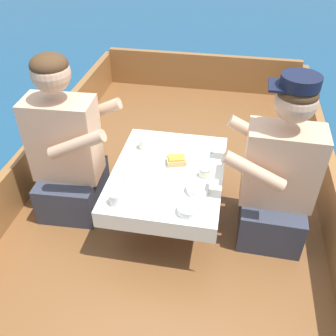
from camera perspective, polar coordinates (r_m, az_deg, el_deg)
name	(u,v)px	position (r m, az deg, el deg)	size (l,w,h in m)	color
ground_plane	(170,233)	(2.68, 0.32, -9.84)	(60.00, 60.00, 0.00)	navy
boat_deck	(170,220)	(2.59, 0.33, -8.00)	(2.05, 3.77, 0.24)	brown
gunwale_port	(26,172)	(2.72, -20.81, -0.61)	(0.06, 3.77, 0.32)	#936033
gunwale_starboard	(333,209)	(2.48, 23.83, -5.74)	(0.06, 3.77, 0.32)	#936033
bow_coaming	(202,72)	(3.97, 5.22, 14.41)	(1.93, 0.06, 0.36)	#936033
cockpit_table	(168,176)	(2.22, 0.00, -1.16)	(0.65, 0.84, 0.37)	#B2B2B7
person_port	(67,152)	(2.35, -15.11, 2.38)	(0.54, 0.46, 1.03)	#333847
person_starboard	(278,178)	(2.18, 16.36, -1.41)	(0.53, 0.45, 1.02)	#333847
plate_sandwich	(176,164)	(2.25, 1.25, 0.62)	(0.17, 0.17, 0.01)	silver
plate_bread	(139,171)	(2.20, -4.48, -0.45)	(0.21, 0.21, 0.01)	silver
sandwich	(176,160)	(2.23, 1.26, 1.18)	(0.13, 0.11, 0.05)	tan
bowl_port_near	(188,209)	(1.92, 3.09, -6.31)	(0.11, 0.11, 0.04)	silver
bowl_starboard_near	(198,188)	(2.05, 4.56, -3.10)	(0.13, 0.13, 0.04)	silver
coffee_cup_port	(117,198)	(1.98, -7.85, -4.54)	(0.10, 0.07, 0.07)	silver
coffee_cup_starboard	(145,143)	(2.38, -3.59, 3.78)	(0.10, 0.07, 0.07)	silver
tin_can	(205,172)	(2.16, 5.62, -0.63)	(0.07, 0.07, 0.05)	silver
utensil_knife_port	(200,140)	(2.48, 4.92, 4.29)	(0.16, 0.07, 0.00)	silver
utensil_knife_starboard	(192,154)	(2.34, 3.64, 2.15)	(0.14, 0.12, 0.00)	silver
utensil_spoon_starboard	(208,156)	(2.33, 6.12, 1.87)	(0.04, 0.17, 0.01)	silver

